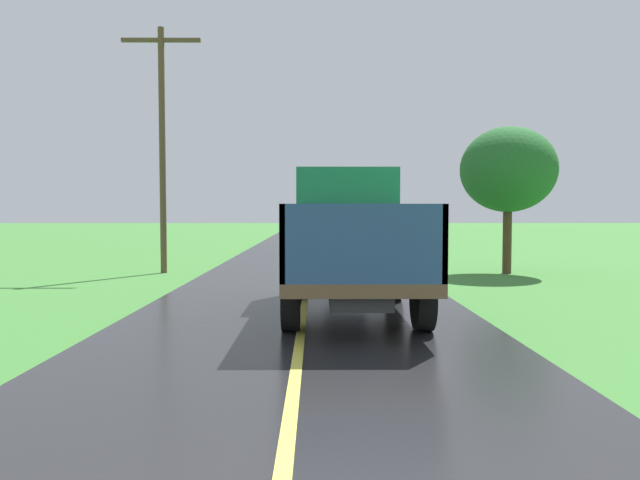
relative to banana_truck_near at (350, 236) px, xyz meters
name	(u,v)px	position (x,y,z in m)	size (l,w,h in m)	color
banana_truck_near	(350,236)	(0.00, 0.00, 0.00)	(2.38, 5.82, 2.80)	#2D2D30
utility_pole_roadside	(162,140)	(-5.58, 7.17, 2.78)	(2.51, 0.20, 7.80)	brown
roadside_tree_near_left	(508,170)	(5.43, 6.93, 1.81)	(3.01, 3.01, 4.66)	#4C3823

